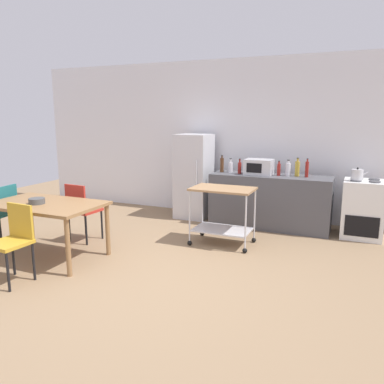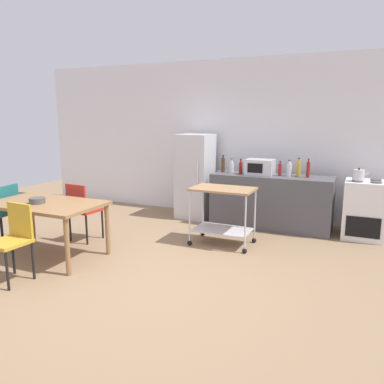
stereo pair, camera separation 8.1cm
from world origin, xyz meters
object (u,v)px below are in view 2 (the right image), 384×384
(stove_oven, at_px, (364,210))
(refrigerator, at_px, (195,176))
(dining_table, at_px, (46,208))
(bottle_soy_sauce, at_px, (280,170))
(kitchen_cart, at_px, (223,207))
(fruit_bowl, at_px, (37,200))
(chair_red, at_px, (82,208))
(microwave, at_px, (260,167))
(chair_teal, at_px, (3,210))
(bottle_soda, at_px, (298,169))
(bottle_wine, at_px, (232,167))
(chair_mustard, at_px, (13,237))
(bottle_sesame_oil, at_px, (223,165))
(kettle, at_px, (359,175))
(bottle_sparkling_water, at_px, (289,169))
(bottle_hot_sauce, at_px, (241,168))
(bottle_vinegar, at_px, (308,169))

(stove_oven, bearing_deg, refrigerator, 178.40)
(dining_table, relative_size, bottle_soy_sauce, 6.04)
(kitchen_cart, height_order, fruit_bowl, kitchen_cart)
(chair_red, distance_m, microwave, 2.96)
(dining_table, distance_m, chair_teal, 1.00)
(microwave, height_order, bottle_soda, bottle_soda)
(stove_oven, relative_size, bottle_soda, 3.02)
(bottle_wine, bearing_deg, kitchen_cart, -77.16)
(chair_mustard, bearing_deg, bottle_sesame_oil, 71.26)
(kitchen_cart, height_order, kettle, kettle)
(chair_teal, xyz_separation_m, stove_oven, (4.86, 2.50, -0.07))
(refrigerator, distance_m, bottle_sparkling_water, 1.74)
(dining_table, relative_size, chair_mustard, 1.69)
(chair_red, height_order, bottle_wine, bottle_wine)
(chair_red, xyz_separation_m, bottle_sesame_oil, (1.56, 1.90, 0.51))
(bottle_sparkling_water, height_order, kettle, bottle_sparkling_water)
(chair_mustard, xyz_separation_m, bottle_soy_sauce, (2.34, 3.34, 0.49))
(stove_oven, bearing_deg, bottle_sesame_oil, -179.55)
(stove_oven, bearing_deg, bottle_wine, 179.50)
(bottle_wine, height_order, bottle_soy_sauce, bottle_soy_sauce)
(chair_red, bearing_deg, bottle_wine, -126.50)
(fruit_bowl, bearing_deg, chair_mustard, -66.81)
(kitchen_cart, distance_m, bottle_sparkling_water, 1.47)
(stove_oven, bearing_deg, microwave, -178.80)
(kitchen_cart, xyz_separation_m, microwave, (0.24, 1.15, 0.46))
(chair_teal, distance_m, bottle_wine, 3.71)
(refrigerator, xyz_separation_m, bottle_hot_sauce, (0.91, -0.14, 0.23))
(fruit_bowl, xyz_separation_m, kettle, (3.82, 2.61, 0.21))
(bottle_sparkling_water, xyz_separation_m, bottle_soda, (0.14, 0.03, 0.02))
(bottle_hot_sauce, relative_size, bottle_vinegar, 0.84)
(bottle_sesame_oil, xyz_separation_m, kettle, (2.20, -0.08, -0.03))
(refrigerator, bearing_deg, bottle_sesame_oil, -9.74)
(stove_oven, xyz_separation_m, bottle_wine, (-2.17, 0.02, 0.54))
(chair_mustard, height_order, bottle_sparkling_water, bottle_sparkling_water)
(chair_mustard, bearing_deg, bottle_soda, 55.40)
(bottle_soy_sauce, bearing_deg, bottle_sparkling_water, 14.52)
(bottle_soy_sauce, bearing_deg, refrigerator, 176.14)
(fruit_bowl, distance_m, kettle, 4.63)
(bottle_soy_sauce, xyz_separation_m, fruit_bowl, (-2.62, -2.69, -0.22))
(dining_table, height_order, microwave, microwave)
(refrigerator, relative_size, bottle_soy_sauce, 6.24)
(stove_oven, relative_size, fruit_bowl, 4.46)
(stove_oven, bearing_deg, kettle, -140.33)
(bottle_sesame_oil, xyz_separation_m, bottle_soy_sauce, (1.00, -0.01, -0.03))
(bottle_soda, distance_m, kettle, 0.92)
(dining_table, height_order, bottle_wine, bottle_wine)
(chair_red, distance_m, bottle_wine, 2.62)
(stove_oven, bearing_deg, chair_mustard, -137.39)
(chair_teal, distance_m, stove_oven, 5.46)
(chair_mustard, bearing_deg, chair_red, 101.73)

